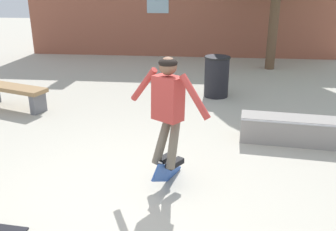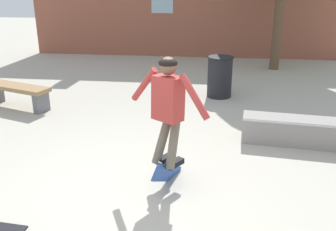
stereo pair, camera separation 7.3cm
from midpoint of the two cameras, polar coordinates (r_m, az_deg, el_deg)
ground_plane at (r=4.64m, az=-6.03°, el=-12.37°), size 40.00×40.00×0.00m
park_bench at (r=8.11m, az=-22.78°, el=3.26°), size 1.54×0.86×0.47m
skate_ledge at (r=6.30m, az=20.18°, el=-2.25°), size 2.12×0.68×0.42m
trash_bin at (r=8.30m, az=7.17°, el=6.05°), size 0.57×0.57×0.89m
skater at (r=4.40m, az=-0.46°, el=1.88°), size 1.03×0.73×1.36m
skateboard_flipping at (r=4.83m, az=-0.57°, el=-8.80°), size 0.33×0.79×0.58m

